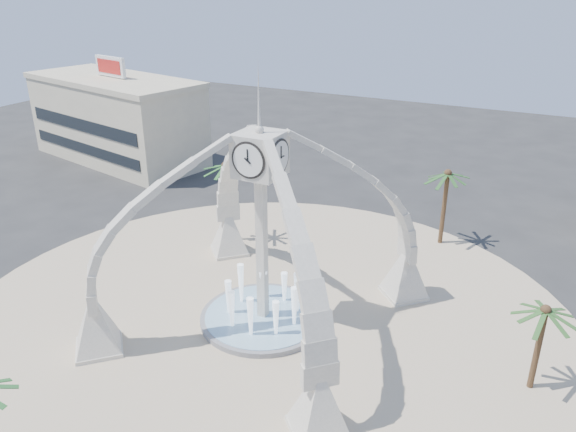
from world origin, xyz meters
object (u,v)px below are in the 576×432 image
at_px(fountain, 263,317).
at_px(palm_north, 448,174).
at_px(clock_tower, 261,228).
at_px(palm_east, 546,311).
at_px(palm_west, 225,167).

height_order(fountain, palm_north, palm_north).
distance_m(clock_tower, palm_north, 18.01).
bearing_deg(fountain, palm_north, 65.83).
bearing_deg(palm_north, palm_east, -61.28).
bearing_deg(clock_tower, palm_north, 65.83).
bearing_deg(fountain, palm_east, 3.77).
bearing_deg(palm_north, fountain, -114.17).
bearing_deg(palm_west, fountain, -46.76).
xyz_separation_m(fountain, palm_north, (7.37, 16.42, 5.68)).
distance_m(clock_tower, fountain, 6.20).
xyz_separation_m(fountain, palm_east, (15.80, 1.04, 4.50)).
xyz_separation_m(palm_east, palm_west, (-24.16, 7.85, 1.62)).
height_order(clock_tower, palm_east, clock_tower).
bearing_deg(palm_east, palm_west, 161.99).
relative_size(fountain, palm_north, 1.18).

